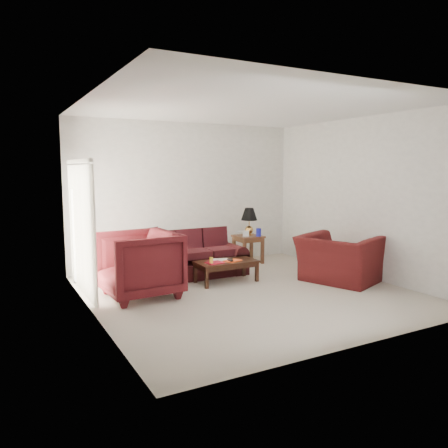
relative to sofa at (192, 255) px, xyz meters
name	(u,v)px	position (x,y,z in m)	size (l,w,h in m)	color
floor	(248,292)	(0.37, -1.43, -0.42)	(5.00, 5.00, 0.00)	beige
blinds	(80,228)	(-2.05, -0.13, 0.66)	(0.10, 2.00, 2.16)	silver
sofa	(192,255)	(0.00, 0.00, 0.00)	(2.04, 0.88, 0.83)	black
throw_pillow	(149,239)	(-0.67, 0.52, 0.27)	(0.44, 0.13, 0.44)	black
end_table	(248,249)	(1.57, 0.54, -0.12)	(0.55, 0.55, 0.60)	#51311B
table_lamp	(249,222)	(1.63, 0.59, 0.48)	(0.35, 0.35, 0.59)	gold
clock	(246,234)	(1.45, 0.44, 0.25)	(0.13, 0.05, 0.13)	silver
blue_canister	(259,232)	(1.71, 0.34, 0.27)	(0.11, 0.11, 0.17)	#1B1DB0
picture_frame	(240,231)	(1.47, 0.72, 0.26)	(0.13, 0.02, 0.16)	silver
floor_lamp	(80,236)	(-1.94, 0.57, 0.43)	(0.28, 0.28, 1.70)	white
armchair_left	(139,264)	(-1.29, -0.81, 0.11)	(1.13, 1.16, 1.06)	#491015
armchair_right	(339,259)	(2.17, -1.62, 0.00)	(1.30, 1.13, 0.84)	#440F10
coffee_table	(226,271)	(0.37, -0.67, -0.22)	(1.11, 0.56, 0.39)	black
magazine_red	(215,263)	(0.10, -0.73, -0.02)	(0.29, 0.22, 0.02)	#B7122B
magazine_white	(220,260)	(0.30, -0.57, -0.02)	(0.28, 0.21, 0.02)	white
magazine_orange	(232,261)	(0.45, -0.74, -0.02)	(0.29, 0.22, 0.02)	#ED4B1B
remote_a	(230,260)	(0.39, -0.76, 0.00)	(0.05, 0.16, 0.02)	black
remote_b	(232,259)	(0.46, -0.69, 0.00)	(0.05, 0.16, 0.02)	black
yellow_glass	(211,261)	(0.01, -0.77, 0.03)	(0.07, 0.07, 0.12)	yellow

